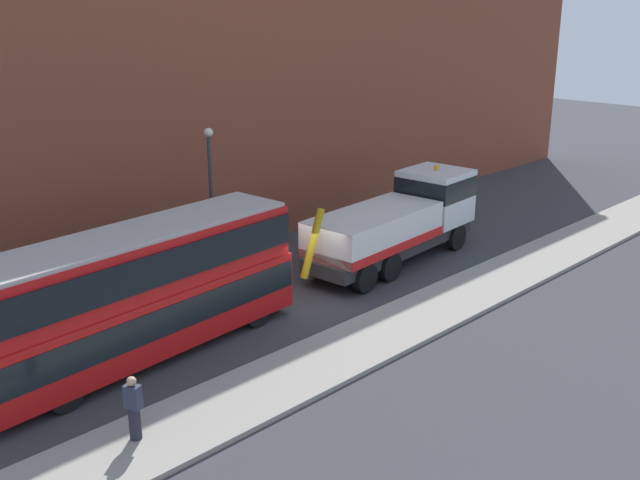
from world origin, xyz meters
The scene contains 7 objects.
ground_plane centered at (0.00, 0.00, 0.00)m, with size 120.00×120.00×0.00m, color #38383D.
near_kerb centered at (0.00, -4.20, 0.07)m, with size 60.00×2.80×0.15m, color gray.
building_facade centered at (0.00, 6.85, 8.07)m, with size 60.00×1.50×16.00m.
recovery_tow_truck centered at (6.00, 0.12, 1.76)m, with size 10.22×3.28×3.67m.
double_decker_bus centered at (-6.52, 0.09, 2.23)m, with size 11.17×3.34×4.06m.
pedestrian_onlooker centered at (-9.25, -3.91, 0.99)m, with size 0.40×0.47×1.71m.
street_lamp centered at (-0.21, 4.66, 3.47)m, with size 0.36×0.36×5.83m.
Camera 1 is at (-17.49, -18.52, 10.58)m, focal length 41.97 mm.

